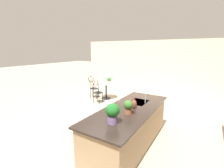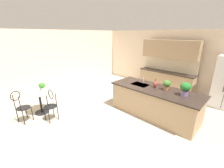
{
  "view_description": "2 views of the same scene",
  "coord_description": "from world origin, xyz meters",
  "px_view_note": "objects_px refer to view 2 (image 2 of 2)",
  "views": [
    {
      "loc": [
        3.49,
        2.33,
        2.27
      ],
      "look_at": [
        -1.05,
        -0.46,
        1.1
      ],
      "focal_mm": 25.41,
      "sensor_mm": 36.0,
      "label": 1
    },
    {
      "loc": [
        2.32,
        -3.14,
        2.53
      ],
      "look_at": [
        -0.94,
        0.21,
        0.92
      ],
      "focal_mm": 23.55,
      "sensor_mm": 36.0,
      "label": 2
    }
  ],
  "objects_px": {
    "vase_on_counter": "(155,84)",
    "bistro_table": "(40,100)",
    "potted_plant_counter_near": "(166,85)",
    "potted_plant_on_table": "(42,86)",
    "potted_plant_counter_far": "(185,88)",
    "chair_near_window": "(21,105)",
    "chair_by_island": "(51,104)"
  },
  "relations": [
    {
      "from": "vase_on_counter",
      "to": "bistro_table",
      "type": "bearing_deg",
      "value": -136.25
    },
    {
      "from": "bistro_table",
      "to": "potted_plant_counter_near",
      "type": "xyz_separation_m",
      "value": [
        3.04,
        2.6,
        0.65
      ]
    },
    {
      "from": "potted_plant_on_table",
      "to": "potted_plant_counter_near",
      "type": "height_order",
      "value": "potted_plant_counter_near"
    },
    {
      "from": "potted_plant_counter_far",
      "to": "vase_on_counter",
      "type": "distance_m",
      "value": 0.91
    },
    {
      "from": "potted_plant_counter_far",
      "to": "potted_plant_counter_near",
      "type": "bearing_deg",
      "value": 173.83
    },
    {
      "from": "potted_plant_on_table",
      "to": "chair_near_window",
      "type": "bearing_deg",
      "value": -72.2
    },
    {
      "from": "bistro_table",
      "to": "chair_near_window",
      "type": "relative_size",
      "value": 0.77
    },
    {
      "from": "chair_by_island",
      "to": "potted_plant_counter_far",
      "type": "relative_size",
      "value": 2.74
    },
    {
      "from": "chair_near_window",
      "to": "vase_on_counter",
      "type": "height_order",
      "value": "vase_on_counter"
    },
    {
      "from": "vase_on_counter",
      "to": "chair_near_window",
      "type": "bearing_deg",
      "value": -127.98
    },
    {
      "from": "potted_plant_on_table",
      "to": "bistro_table",
      "type": "bearing_deg",
      "value": -77.03
    },
    {
      "from": "chair_by_island",
      "to": "potted_plant_on_table",
      "type": "relative_size",
      "value": 3.69
    },
    {
      "from": "bistro_table",
      "to": "potted_plant_counter_far",
      "type": "distance_m",
      "value": 4.46
    },
    {
      "from": "potted_plant_on_table",
      "to": "potted_plant_counter_near",
      "type": "bearing_deg",
      "value": 38.75
    },
    {
      "from": "chair_by_island",
      "to": "potted_plant_counter_far",
      "type": "xyz_separation_m",
      "value": [
        2.86,
        2.5,
        0.56
      ]
    },
    {
      "from": "chair_near_window",
      "to": "potted_plant_on_table",
      "type": "xyz_separation_m",
      "value": [
        -0.24,
        0.74,
        0.33
      ]
    },
    {
      "from": "chair_by_island",
      "to": "potted_plant_on_table",
      "type": "bearing_deg",
      "value": 172.82
    },
    {
      "from": "bistro_table",
      "to": "chair_near_window",
      "type": "distance_m",
      "value": 0.65
    },
    {
      "from": "bistro_table",
      "to": "vase_on_counter",
      "type": "height_order",
      "value": "vase_on_counter"
    },
    {
      "from": "vase_on_counter",
      "to": "potted_plant_counter_far",
      "type": "bearing_deg",
      "value": -2.1
    },
    {
      "from": "chair_near_window",
      "to": "chair_by_island",
      "type": "xyz_separation_m",
      "value": [
        0.53,
        0.65,
        0.0
      ]
    },
    {
      "from": "bistro_table",
      "to": "potted_plant_counter_near",
      "type": "height_order",
      "value": "potted_plant_counter_near"
    },
    {
      "from": "chair_by_island",
      "to": "potted_plant_on_table",
      "type": "height_order",
      "value": "chair_by_island"
    },
    {
      "from": "chair_by_island",
      "to": "potted_plant_counter_near",
      "type": "xyz_separation_m",
      "value": [
        2.31,
        2.56,
        0.52
      ]
    },
    {
      "from": "bistro_table",
      "to": "vase_on_counter",
      "type": "distance_m",
      "value": 3.77
    },
    {
      "from": "potted_plant_on_table",
      "to": "vase_on_counter",
      "type": "distance_m",
      "value": 3.66
    },
    {
      "from": "chair_near_window",
      "to": "potted_plant_counter_near",
      "type": "xyz_separation_m",
      "value": [
        2.84,
        3.21,
        0.52
      ]
    },
    {
      "from": "potted_plant_counter_near",
      "to": "bistro_table",
      "type": "bearing_deg",
      "value": -139.44
    },
    {
      "from": "potted_plant_counter_far",
      "to": "potted_plant_counter_near",
      "type": "xyz_separation_m",
      "value": [
        -0.55,
        0.06,
        -0.05
      ]
    },
    {
      "from": "potted_plant_on_table",
      "to": "potted_plant_counter_far",
      "type": "xyz_separation_m",
      "value": [
        3.62,
        2.41,
        0.24
      ]
    },
    {
      "from": "chair_by_island",
      "to": "chair_near_window",
      "type": "bearing_deg",
      "value": -129.35
    },
    {
      "from": "chair_near_window",
      "to": "potted_plant_on_table",
      "type": "bearing_deg",
      "value": 107.8
    }
  ]
}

